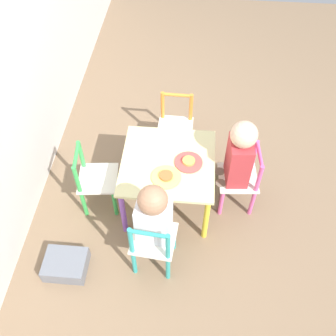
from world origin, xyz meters
The scene contains 11 objects.
ground_plane centered at (0.00, 0.00, 0.00)m, with size 6.00×6.00×0.00m, color #7F664C.
kids_table centered at (0.00, 0.00, 0.38)m, with size 0.60×0.60×0.44m.
chair_pink centered at (0.04, -0.49, 0.25)m, with size 0.28×0.28×0.52m.
chair_teal centered at (-0.49, 0.05, 0.25)m, with size 0.28×0.28×0.52m.
chair_green centered at (-0.05, 0.49, 0.25)m, with size 0.29×0.29×0.52m.
chair_orange centered at (0.50, -0.01, 0.25)m, with size 0.27×0.27×0.52m.
child_front centered at (0.04, -0.43, 0.46)m, with size 0.21×0.22×0.77m.
child_left centered at (-0.43, 0.04, 0.44)m, with size 0.22×0.21×0.73m.
plate_front centered at (0.00, -0.13, 0.45)m, with size 0.18×0.18×0.03m.
plate_left centered at (-0.13, 0.00, 0.45)m, with size 0.19×0.19×0.03m.
storage_bin centered at (-0.58, 0.60, 0.05)m, with size 0.21×0.26×0.11m.
Camera 1 is at (-1.63, -0.14, 2.36)m, focal length 42.00 mm.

